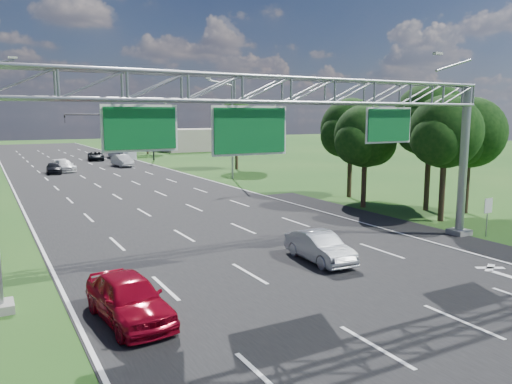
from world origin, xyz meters
TOP-DOWN VIEW (x-y plane):
  - ground at (0.00, 30.00)m, footprint 220.00×220.00m
  - road at (0.00, 30.00)m, footprint 18.00×180.00m
  - road_flare at (10.20, 14.00)m, footprint 3.00×30.00m
  - sign_gantry at (0.33, 12.00)m, footprint 23.50×1.00m
  - regulatory_sign at (12.40, 10.98)m, footprint 0.60×0.08m
  - traffic_signal at (7.48, 65.00)m, footprint 12.21×0.24m
  - streetlight_r_mid at (11.30, 40.00)m, footprint 2.97×0.22m
  - tree_cluster_right at (14.80, 19.19)m, footprint 9.91×14.60m
  - tree_verge_rd at (16.08, 48.04)m, footprint 5.76×4.80m
  - tree_verge_re at (14.08, 78.04)m, footprint 5.76×4.80m
  - building_right at (24.00, 82.00)m, footprint 12.00×9.00m
  - red_coupe at (-7.36, 9.17)m, footprint 2.19×4.60m
  - silver_sedan at (1.81, 11.60)m, footprint 1.60×4.08m
  - car_queue_a at (-2.71, 55.59)m, footprint 2.41×4.84m
  - car_queue_b at (3.53, 68.84)m, footprint 2.73×4.88m
  - car_queue_c at (-4.05, 53.94)m, footprint 1.77×3.87m
  - car_queue_d at (4.73, 58.22)m, footprint 2.05×4.71m
  - box_truck at (8.00, 71.40)m, footprint 2.89×7.80m

SIDE VIEW (x-z plane):
  - ground at x=0.00m, z-range 0.00..0.00m
  - road at x=0.00m, z-range -0.01..0.01m
  - road_flare at x=10.20m, z-range -0.01..0.01m
  - car_queue_c at x=-4.05m, z-range 0.00..1.29m
  - car_queue_b at x=3.53m, z-range 0.00..1.29m
  - silver_sedan at x=1.81m, z-range 0.00..1.32m
  - car_queue_a at x=-2.71m, z-range 0.00..1.35m
  - car_queue_d at x=4.73m, z-range 0.00..1.51m
  - red_coupe at x=-7.36m, z-range 0.00..1.52m
  - box_truck at x=8.00m, z-range -0.06..2.81m
  - regulatory_sign at x=12.40m, z-range 0.46..2.56m
  - building_right at x=24.00m, z-range 0.00..4.00m
  - traffic_signal at x=7.48m, z-range 1.67..8.67m
  - tree_verge_re at x=14.08m, z-range 1.28..9.12m
  - tree_cluster_right at x=14.80m, z-range 0.97..9.65m
  - streetlight_r_mid at x=11.30m, z-range 0.50..10.66m
  - tree_verge_rd at x=16.08m, z-range 1.49..9.77m
  - sign_gantry at x=0.33m, z-range 2.11..11.67m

